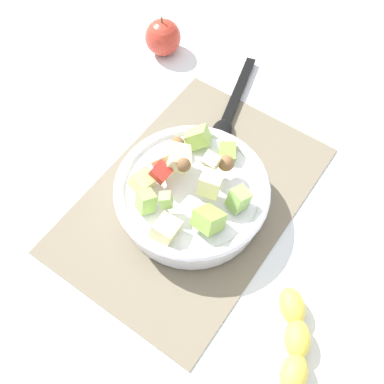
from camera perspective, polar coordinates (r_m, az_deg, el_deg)
The scene contains 6 objects.
ground_plane at distance 0.78m, azimuth 0.11°, elevation -0.84°, with size 2.40×2.40×0.00m, color silver.
placemat at distance 0.77m, azimuth 0.11°, elevation -0.73°, with size 0.46×0.31×0.01m, color #756B56.
salad_bowl at distance 0.73m, azimuth -0.04°, elevation -0.19°, with size 0.24×0.24×0.12m.
serving_spoon at distance 0.87m, azimuth 4.60°, elevation 9.68°, with size 0.22×0.09×0.01m.
whole_apple at distance 0.98m, azimuth -3.58°, elevation 18.40°, with size 0.07×0.07×0.08m.
banana_whole at distance 0.69m, azimuth 12.44°, elevation -17.16°, with size 0.14×0.10×0.04m.
Camera 1 is at (0.32, 0.22, 0.67)m, focal length 43.53 mm.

